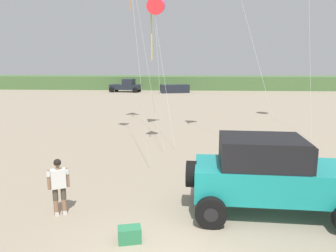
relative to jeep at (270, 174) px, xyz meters
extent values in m
cube|color=#4C703D|center=(0.97, 46.84, -0.11)|extent=(90.00, 7.28, 2.18)
cube|color=teal|center=(0.07, 0.00, -0.19)|extent=(4.48, 2.05, 0.90)
cube|color=teal|center=(1.72, -0.08, 0.18)|extent=(1.18, 1.74, 0.12)
cube|color=black|center=(-0.28, 0.01, 0.66)|extent=(2.38, 1.87, 0.80)
cube|color=black|center=(0.92, -0.04, 0.62)|extent=(0.18, 1.67, 0.72)
cylinder|color=black|center=(-2.25, 0.11, -0.09)|extent=(0.34, 0.79, 0.77)
cylinder|color=black|center=(1.87, 0.94, -0.78)|extent=(0.85, 0.34, 0.84)
cylinder|color=black|center=(1.87, 0.94, -0.78)|extent=(0.39, 0.34, 0.38)
cylinder|color=black|center=(-1.63, 1.11, -0.78)|extent=(0.85, 0.34, 0.84)
cylinder|color=black|center=(-1.63, 1.11, -0.78)|extent=(0.39, 0.34, 0.38)
cylinder|color=black|center=(-1.73, -0.95, -0.78)|extent=(0.85, 0.34, 0.84)
cylinder|color=black|center=(-1.73, -0.95, -0.78)|extent=(0.39, 0.34, 0.38)
cylinder|color=#8C664C|center=(-6.11, -0.51, -0.95)|extent=(0.14, 0.14, 0.49)
cylinder|color=#4C4233|center=(-6.11, -0.51, -0.56)|extent=(0.15, 0.15, 0.36)
cube|color=silver|center=(-6.13, -0.47, -1.15)|extent=(0.22, 0.28, 0.10)
cylinder|color=#8C664C|center=(-5.92, -0.41, -0.95)|extent=(0.14, 0.14, 0.49)
cylinder|color=#4C4233|center=(-5.92, -0.41, -0.56)|extent=(0.15, 0.15, 0.36)
cube|color=silver|center=(-5.94, -0.37, -1.15)|extent=(0.22, 0.28, 0.10)
cube|color=silver|center=(-6.02, -0.46, -0.11)|extent=(0.47, 0.41, 0.54)
cylinder|color=#8C664C|center=(-6.24, -0.57, -0.12)|extent=(0.09, 0.09, 0.56)
cylinder|color=silver|center=(-6.24, -0.57, 0.07)|extent=(0.11, 0.11, 0.16)
cylinder|color=#8C664C|center=(-5.79, -0.34, -0.12)|extent=(0.09, 0.09, 0.56)
cylinder|color=silver|center=(-5.79, -0.34, 0.07)|extent=(0.11, 0.11, 0.16)
cylinder|color=#8C664C|center=(-6.02, -0.46, 0.20)|extent=(0.10, 0.10, 0.08)
sphere|color=#8C664C|center=(-6.02, -0.46, 0.34)|extent=(0.21, 0.21, 0.21)
sphere|color=black|center=(-6.01, -0.47, 0.36)|extent=(0.21, 0.21, 0.21)
cube|color=#2D7F51|center=(-3.75, -1.78, -1.01)|extent=(0.63, 0.49, 0.38)
cube|color=#1E232D|center=(-11.97, 39.95, -0.44)|extent=(4.81, 2.50, 0.76)
cube|color=#1E232D|center=(-11.43, 39.87, 0.36)|extent=(1.83, 2.00, 0.84)
cylinder|color=black|center=(-10.00, 40.74, -0.82)|extent=(0.79, 0.36, 0.76)
cylinder|color=black|center=(-10.28, 38.66, -0.82)|extent=(0.79, 0.36, 0.76)
cylinder|color=black|center=(-13.66, 41.23, -0.82)|extent=(0.79, 0.36, 0.76)
cylinder|color=black|center=(-13.95, 39.15, -0.82)|extent=(0.79, 0.36, 0.76)
cube|color=#1E232D|center=(-4.38, 39.08, -0.60)|extent=(4.50, 2.75, 1.20)
cylinder|color=silver|center=(5.01, 11.67, 3.83)|extent=(0.74, 4.73, 9.96)
cylinder|color=silver|center=(-4.99, 10.81, 3.82)|extent=(2.02, 3.53, 9.94)
cone|color=red|center=(-4.02, 7.12, 5.64)|extent=(1.06, 1.08, 1.07)
cylinder|color=yellow|center=(-4.17, 7.12, 4.30)|extent=(0.05, 0.07, 2.17)
cylinder|color=silver|center=(-3.76, 6.61, 2.25)|extent=(0.52, 1.02, 6.79)
cone|color=#E04C93|center=(-4.46, 10.80, 6.39)|extent=(1.41, 1.62, 1.54)
cylinder|color=green|center=(-4.61, 10.80, 5.70)|extent=(0.05, 0.12, 0.71)
cylinder|color=silver|center=(-3.74, 8.89, 2.62)|extent=(1.44, 3.83, 7.54)
cylinder|color=silver|center=(0.32, 6.30, 4.64)|extent=(2.99, 3.66, 11.58)
camera|label=1|loc=(-2.37, -8.90, 3.09)|focal=34.39mm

